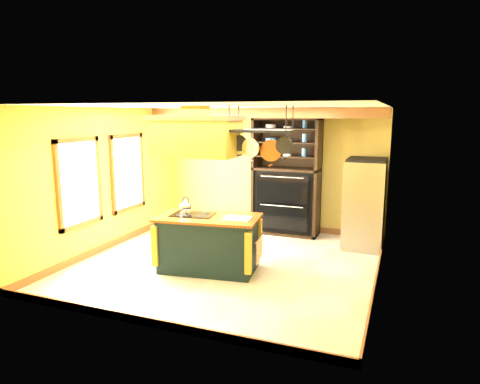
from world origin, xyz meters
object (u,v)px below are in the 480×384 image
Objects in this scene: pot_rack at (261,137)px; range_hood at (196,135)px; hutch at (287,190)px; refrigerator at (364,206)px; kitchen_island at (208,243)px.

range_hood is at bearing -179.86° from pot_rack.
hutch is (0.81, 2.67, -1.30)m from range_hood.
refrigerator is at bearing -15.86° from hutch.
range_hood is at bearing -138.52° from refrigerator.
kitchen_island is 2.78m from hutch.
pot_rack is at bearing -7.41° from kitchen_island.
pot_rack is (0.91, 0.00, 1.76)m from kitchen_island.
kitchen_island is 1.79m from range_hood.
hutch reaches higher than kitchen_island.
range_hood is 0.84× the size of refrigerator.
hutch is (0.62, 2.67, 0.48)m from kitchen_island.
pot_rack is 2.98m from hutch.
hutch is at bearing 73.08° from range_hood.
pot_rack reaches higher than kitchen_island.
refrigerator is at bearing 36.29° from kitchen_island.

